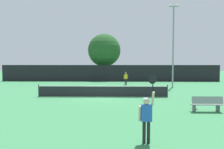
{
  "coord_description": "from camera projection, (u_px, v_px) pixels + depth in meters",
  "views": [
    {
      "loc": [
        1.3,
        -18.07,
        2.91
      ],
      "look_at": [
        0.7,
        4.06,
        1.71
      ],
      "focal_mm": 34.2,
      "sensor_mm": 36.0,
      "label": 1
    }
  ],
  "objects": [
    {
      "name": "courtside_bench",
      "position": [
        206.0,
        104.0,
        12.62
      ],
      "size": [
        1.8,
        0.44,
        0.95
      ],
      "color": "gray",
      "rests_on": "ground"
    },
    {
      "name": "tennis_net",
      "position": [
        103.0,
        91.0,
        18.21
      ],
      "size": [
        11.11,
        0.08,
        1.07
      ],
      "color": "#232328",
      "rests_on": "ground"
    },
    {
      "name": "spare_racket",
      "position": [
        194.0,
        108.0,
        13.6
      ],
      "size": [
        0.28,
        0.52,
        0.04
      ],
      "color": "black",
      "rests_on": "ground"
    },
    {
      "name": "perimeter_fence",
      "position": [
        110.0,
        73.0,
        33.71
      ],
      "size": [
        34.44,
        0.12,
        2.58
      ],
      "primitive_type": "cube",
      "color": "black",
      "rests_on": "ground"
    },
    {
      "name": "ground_plane",
      "position": [
        103.0,
        97.0,
        18.23
      ],
      "size": [
        120.0,
        120.0,
        0.0
      ],
      "primitive_type": "plane",
      "color": "#387F4C"
    },
    {
      "name": "large_tree",
      "position": [
        104.0,
        50.0,
        36.6
      ],
      "size": [
        5.61,
        5.61,
        7.89
      ],
      "color": "brown",
      "rests_on": "ground"
    },
    {
      "name": "parked_car_mid",
      "position": [
        164.0,
        75.0,
        38.7
      ],
      "size": [
        2.18,
        4.32,
        1.69
      ],
      "rotation": [
        0.0,
        0.0,
        0.07
      ],
      "color": "black",
      "rests_on": "ground"
    },
    {
      "name": "player_receiving",
      "position": [
        126.0,
        77.0,
        28.09
      ],
      "size": [
        0.57,
        0.24,
        1.63
      ],
      "rotation": [
        0.0,
        0.0,
        3.14
      ],
      "color": "yellow",
      "rests_on": "ground"
    },
    {
      "name": "tennis_ball",
      "position": [
        80.0,
        104.0,
        15.09
      ],
      "size": [
        0.07,
        0.07,
        0.07
      ],
      "primitive_type": "sphere",
      "color": "#CCE033",
      "rests_on": "ground"
    },
    {
      "name": "light_pole",
      "position": [
        173.0,
        41.0,
        25.08
      ],
      "size": [
        1.18,
        0.28,
        9.78
      ],
      "color": "gray",
      "rests_on": "ground"
    },
    {
      "name": "player_serving",
      "position": [
        147.0,
        114.0,
        7.68
      ],
      "size": [
        0.68,
        0.39,
        2.49
      ],
      "color": "blue",
      "rests_on": "ground"
    },
    {
      "name": "parked_car_near",
      "position": [
        123.0,
        74.0,
        41.19
      ],
      "size": [
        2.13,
        4.3,
        1.69
      ],
      "rotation": [
        0.0,
        0.0,
        0.06
      ],
      "color": "#B7B7BC",
      "rests_on": "ground"
    }
  ]
}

